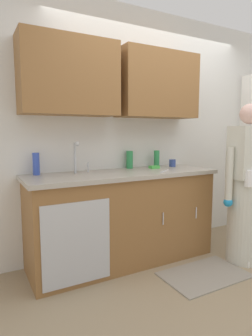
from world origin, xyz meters
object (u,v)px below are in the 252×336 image
(sink, at_px, (84,176))
(sponge, at_px, (154,167))
(cup_by_sink, at_px, (172,163))
(person_at_sink, at_px, (246,196))
(bottle_water_short, at_px, (36,164))
(bottle_water_tall, at_px, (156,159))
(bottle_cleaner_spray, at_px, (130,160))
(knife_on_counter, at_px, (165,171))

(sink, xyz_separation_m, sponge, (0.85, 0.08, 0.03))
(cup_by_sink, relative_size, sponge, 0.76)
(person_at_sink, bearing_deg, cup_by_sink, 117.48)
(bottle_water_short, distance_m, bottle_water_tall, 1.36)
(bottle_cleaner_spray, bearing_deg, sponge, -31.92)
(sink, distance_m, person_at_sink, 1.65)
(cup_by_sink, distance_m, sponge, 0.28)
(bottle_water_short, relative_size, sponge, 1.91)
(sink, bearing_deg, knife_on_counter, -11.43)
(bottle_water_tall, relative_size, cup_by_sink, 2.28)
(cup_by_sink, distance_m, knife_on_counter, 0.43)
(knife_on_counter, bearing_deg, bottle_cleaner_spray, 79.47)
(sink, relative_size, sponge, 4.55)
(person_at_sink, xyz_separation_m, bottle_water_tall, (-0.56, 0.80, 0.34))
(sink, bearing_deg, sponge, 5.45)
(sink, relative_size, bottle_water_tall, 2.63)
(bottle_cleaner_spray, bearing_deg, bottle_water_short, -178.66)
(sink, bearing_deg, bottle_cleaner_spray, 20.16)
(sink, relative_size, cup_by_sink, 5.99)
(bottle_water_tall, xyz_separation_m, sponge, (-0.10, -0.11, -0.08))
(sink, relative_size, person_at_sink, 0.31)
(bottle_water_tall, relative_size, sponge, 1.73)
(sink, height_order, sponge, sink)
(bottle_water_tall, bearing_deg, bottle_cleaner_spray, 174.23)
(bottle_cleaner_spray, xyz_separation_m, sponge, (0.23, -0.15, -0.08))
(person_at_sink, bearing_deg, bottle_water_short, 156.93)
(sink, distance_m, bottle_cleaner_spray, 0.67)
(sink, xyz_separation_m, bottle_cleaner_spray, (0.62, 0.23, 0.11))
(person_at_sink, relative_size, bottle_cleaner_spray, 8.38)
(sink, bearing_deg, cup_by_sink, 5.98)
(bottle_water_tall, distance_m, sponge, 0.17)
(person_at_sink, height_order, bottle_cleaner_spray, person_at_sink)
(sink, height_order, cup_by_sink, sink)
(person_at_sink, height_order, bottle_water_tall, person_at_sink)
(person_at_sink, bearing_deg, knife_on_counter, 147.38)
(bottle_water_short, distance_m, sponge, 1.26)
(person_at_sink, xyz_separation_m, bottle_water_short, (-1.91, 0.81, 0.35))
(bottle_water_short, xyz_separation_m, bottle_water_tall, (1.36, -0.01, -0.01))
(sponge, bearing_deg, bottle_water_short, 174.44)
(cup_by_sink, bearing_deg, sponge, -172.40)
(bottle_cleaner_spray, height_order, bottle_water_tall, bottle_cleaner_spray)
(sink, distance_m, bottle_water_short, 0.46)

